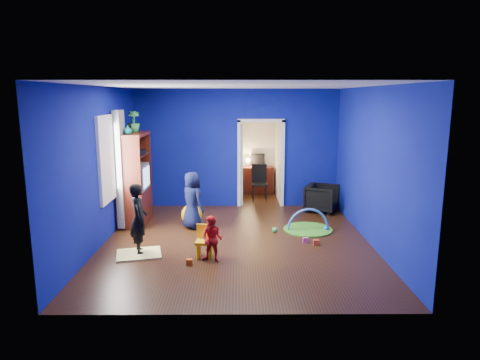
{
  "coord_description": "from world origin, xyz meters",
  "views": [
    {
      "loc": [
        0.02,
        -7.74,
        2.71
      ],
      "look_at": [
        0.07,
        0.4,
        1.12
      ],
      "focal_mm": 32.0,
      "sensor_mm": 36.0,
      "label": 1
    }
  ],
  "objects_px": {
    "child_navy": "(192,200)",
    "crt_tv": "(136,177)",
    "folding_chair": "(259,184)",
    "play_mat": "(308,229)",
    "kid_chair": "(204,243)",
    "armchair": "(321,198)",
    "study_desk": "(258,180)",
    "child_black": "(139,219)",
    "vase": "(128,130)",
    "tv_armoire": "(134,179)",
    "toddler_red": "(212,239)",
    "hopper_ball": "(192,215)"
  },
  "relations": [
    {
      "from": "toddler_red",
      "to": "vase",
      "type": "bearing_deg",
      "value": 152.07
    },
    {
      "from": "toddler_red",
      "to": "folding_chair",
      "type": "height_order",
      "value": "folding_chair"
    },
    {
      "from": "child_black",
      "to": "play_mat",
      "type": "relative_size",
      "value": 1.24
    },
    {
      "from": "tv_armoire",
      "to": "vase",
      "type": "bearing_deg",
      "value": -90.0
    },
    {
      "from": "child_navy",
      "to": "armchair",
      "type": "bearing_deg",
      "value": -107.1
    },
    {
      "from": "vase",
      "to": "hopper_ball",
      "type": "xyz_separation_m",
      "value": [
        1.24,
        0.15,
        -1.83
      ]
    },
    {
      "from": "folding_chair",
      "to": "tv_armoire",
      "type": "bearing_deg",
      "value": -144.39
    },
    {
      "from": "play_mat",
      "to": "child_black",
      "type": "bearing_deg",
      "value": -157.8
    },
    {
      "from": "vase",
      "to": "folding_chair",
      "type": "distance_m",
      "value": 3.97
    },
    {
      "from": "child_navy",
      "to": "folding_chair",
      "type": "bearing_deg",
      "value": -73.28
    },
    {
      "from": "armchair",
      "to": "vase",
      "type": "relative_size",
      "value": 3.88
    },
    {
      "from": "child_navy",
      "to": "crt_tv",
      "type": "relative_size",
      "value": 1.71
    },
    {
      "from": "toddler_red",
      "to": "kid_chair",
      "type": "xyz_separation_m",
      "value": [
        -0.15,
        0.2,
        -0.14
      ]
    },
    {
      "from": "child_navy",
      "to": "study_desk",
      "type": "relative_size",
      "value": 1.36
    },
    {
      "from": "crt_tv",
      "to": "play_mat",
      "type": "distance_m",
      "value": 3.82
    },
    {
      "from": "child_black",
      "to": "folding_chair",
      "type": "height_order",
      "value": "child_black"
    },
    {
      "from": "armchair",
      "to": "play_mat",
      "type": "height_order",
      "value": "armchair"
    },
    {
      "from": "child_black",
      "to": "crt_tv",
      "type": "height_order",
      "value": "crt_tv"
    },
    {
      "from": "study_desk",
      "to": "child_navy",
      "type": "bearing_deg",
      "value": -114.26
    },
    {
      "from": "child_navy",
      "to": "vase",
      "type": "distance_m",
      "value": 1.95
    },
    {
      "from": "armchair",
      "to": "tv_armoire",
      "type": "xyz_separation_m",
      "value": [
        -4.24,
        -0.91,
        0.65
      ]
    },
    {
      "from": "study_desk",
      "to": "folding_chair",
      "type": "xyz_separation_m",
      "value": [
        0.0,
        -0.96,
        0.09
      ]
    },
    {
      "from": "armchair",
      "to": "folding_chair",
      "type": "xyz_separation_m",
      "value": [
        -1.43,
        1.1,
        0.13
      ]
    },
    {
      "from": "child_black",
      "to": "child_navy",
      "type": "xyz_separation_m",
      "value": [
        0.78,
        1.45,
        -0.02
      ]
    },
    {
      "from": "crt_tv",
      "to": "folding_chair",
      "type": "bearing_deg",
      "value": 36.0
    },
    {
      "from": "armchair",
      "to": "kid_chair",
      "type": "bearing_deg",
      "value": 163.81
    },
    {
      "from": "child_navy",
      "to": "folding_chair",
      "type": "distance_m",
      "value": 2.86
    },
    {
      "from": "kid_chair",
      "to": "folding_chair",
      "type": "bearing_deg",
      "value": 79.63
    },
    {
      "from": "study_desk",
      "to": "armchair",
      "type": "bearing_deg",
      "value": -55.19
    },
    {
      "from": "hopper_ball",
      "to": "tv_armoire",
      "type": "bearing_deg",
      "value": 173.03
    },
    {
      "from": "play_mat",
      "to": "folding_chair",
      "type": "distance_m",
      "value": 2.74
    },
    {
      "from": "crt_tv",
      "to": "study_desk",
      "type": "relative_size",
      "value": 0.8
    },
    {
      "from": "vase",
      "to": "folding_chair",
      "type": "height_order",
      "value": "vase"
    },
    {
      "from": "child_black",
      "to": "play_mat",
      "type": "height_order",
      "value": "child_black"
    },
    {
      "from": "armchair",
      "to": "vase",
      "type": "height_order",
      "value": "vase"
    },
    {
      "from": "play_mat",
      "to": "kid_chair",
      "type": "bearing_deg",
      "value": -143.45
    },
    {
      "from": "crt_tv",
      "to": "armchair",
      "type": "bearing_deg",
      "value": 12.24
    },
    {
      "from": "armchair",
      "to": "kid_chair",
      "type": "distance_m",
      "value": 3.93
    },
    {
      "from": "folding_chair",
      "to": "kid_chair",
      "type": "bearing_deg",
      "value": -105.8
    },
    {
      "from": "armchair",
      "to": "play_mat",
      "type": "relative_size",
      "value": 0.71
    },
    {
      "from": "play_mat",
      "to": "study_desk",
      "type": "height_order",
      "value": "study_desk"
    },
    {
      "from": "tv_armoire",
      "to": "crt_tv",
      "type": "xyz_separation_m",
      "value": [
        0.04,
        0.0,
        0.04
      ]
    },
    {
      "from": "kid_chair",
      "to": "child_black",
      "type": "bearing_deg",
      "value": 175.34
    },
    {
      "from": "child_black",
      "to": "child_navy",
      "type": "relative_size",
      "value": 1.04
    },
    {
      "from": "toddler_red",
      "to": "hopper_ball",
      "type": "relative_size",
      "value": 1.76
    },
    {
      "from": "armchair",
      "to": "child_black",
      "type": "xyz_separation_m",
      "value": [
        -3.74,
        -2.76,
        0.3
      ]
    },
    {
      "from": "armchair",
      "to": "hopper_ball",
      "type": "bearing_deg",
      "value": 134.37
    },
    {
      "from": "child_navy",
      "to": "study_desk",
      "type": "height_order",
      "value": "child_navy"
    },
    {
      "from": "toddler_red",
      "to": "armchair",
      "type": "bearing_deg",
      "value": 71.7
    },
    {
      "from": "crt_tv",
      "to": "kid_chair",
      "type": "distance_m",
      "value": 2.73
    }
  ]
}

